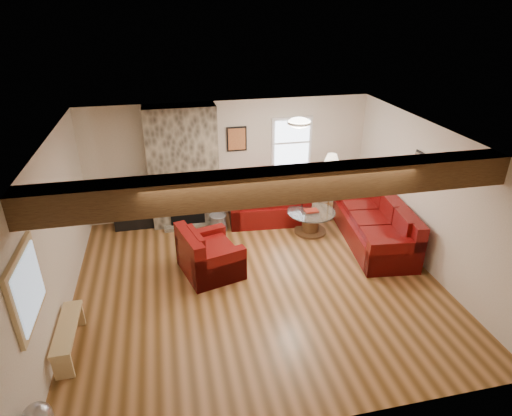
{
  "coord_description": "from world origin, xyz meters",
  "views": [
    {
      "loc": [
        -1.32,
        -5.81,
        4.31
      ],
      "look_at": [
        0.05,
        0.4,
        1.21
      ],
      "focal_mm": 30.0,
      "sensor_mm": 36.0,
      "label": 1
    }
  ],
  "objects_px": {
    "tv_cabinet": "(138,215)",
    "television": "(135,195)",
    "armchair_red": "(210,251)",
    "floor_lamp": "(331,164)",
    "loveseat": "(268,201)",
    "coffee_table": "(311,222)",
    "sofa_three": "(374,222)"
  },
  "relations": [
    {
      "from": "loveseat",
      "to": "coffee_table",
      "type": "relative_size",
      "value": 1.72
    },
    {
      "from": "tv_cabinet",
      "to": "floor_lamp",
      "type": "bearing_deg",
      "value": -7.82
    },
    {
      "from": "tv_cabinet",
      "to": "floor_lamp",
      "type": "height_order",
      "value": "floor_lamp"
    },
    {
      "from": "armchair_red",
      "to": "loveseat",
      "type": "bearing_deg",
      "value": -55.46
    },
    {
      "from": "coffee_table",
      "to": "television",
      "type": "height_order",
      "value": "television"
    },
    {
      "from": "sofa_three",
      "to": "armchair_red",
      "type": "xyz_separation_m",
      "value": [
        -3.22,
        -0.31,
        -0.03
      ]
    },
    {
      "from": "tv_cabinet",
      "to": "sofa_three",
      "type": "bearing_deg",
      "value": -20.73
    },
    {
      "from": "loveseat",
      "to": "tv_cabinet",
      "type": "height_order",
      "value": "loveseat"
    },
    {
      "from": "sofa_three",
      "to": "floor_lamp",
      "type": "relative_size",
      "value": 1.58
    },
    {
      "from": "armchair_red",
      "to": "tv_cabinet",
      "type": "bearing_deg",
      "value": 17.25
    },
    {
      "from": "sofa_three",
      "to": "floor_lamp",
      "type": "distance_m",
      "value": 1.49
    },
    {
      "from": "sofa_three",
      "to": "tv_cabinet",
      "type": "bearing_deg",
      "value": -103.9
    },
    {
      "from": "coffee_table",
      "to": "tv_cabinet",
      "type": "relative_size",
      "value": 1.02
    },
    {
      "from": "tv_cabinet",
      "to": "television",
      "type": "height_order",
      "value": "television"
    },
    {
      "from": "armchair_red",
      "to": "television",
      "type": "distance_m",
      "value": 2.4
    },
    {
      "from": "loveseat",
      "to": "armchair_red",
      "type": "distance_m",
      "value": 2.25
    },
    {
      "from": "loveseat",
      "to": "television",
      "type": "bearing_deg",
      "value": 178.37
    },
    {
      "from": "floor_lamp",
      "to": "television",
      "type": "bearing_deg",
      "value": 172.18
    },
    {
      "from": "loveseat",
      "to": "armchair_red",
      "type": "height_order",
      "value": "loveseat"
    },
    {
      "from": "coffee_table",
      "to": "tv_cabinet",
      "type": "distance_m",
      "value": 3.6
    },
    {
      "from": "loveseat",
      "to": "coffee_table",
      "type": "xyz_separation_m",
      "value": [
        0.71,
        -0.75,
        -0.21
      ]
    },
    {
      "from": "armchair_red",
      "to": "coffee_table",
      "type": "bearing_deg",
      "value": -81.04
    },
    {
      "from": "television",
      "to": "floor_lamp",
      "type": "relative_size",
      "value": 0.53
    },
    {
      "from": "coffee_table",
      "to": "television",
      "type": "xyz_separation_m",
      "value": [
        -3.45,
        1.05,
        0.46
      ]
    },
    {
      "from": "armchair_red",
      "to": "television",
      "type": "xyz_separation_m",
      "value": [
        -1.28,
        2.02,
        0.28
      ]
    },
    {
      "from": "tv_cabinet",
      "to": "floor_lamp",
      "type": "xyz_separation_m",
      "value": [
        4.01,
        -0.55,
        1.02
      ]
    },
    {
      "from": "coffee_table",
      "to": "tv_cabinet",
      "type": "bearing_deg",
      "value": 163.13
    },
    {
      "from": "armchair_red",
      "to": "sofa_three",
      "type": "bearing_deg",
      "value": -99.57
    },
    {
      "from": "sofa_three",
      "to": "floor_lamp",
      "type": "xyz_separation_m",
      "value": [
        -0.49,
        1.15,
        0.81
      ]
    },
    {
      "from": "loveseat",
      "to": "television",
      "type": "relative_size",
      "value": 2.15
    },
    {
      "from": "armchair_red",
      "to": "coffee_table",
      "type": "distance_m",
      "value": 2.38
    },
    {
      "from": "tv_cabinet",
      "to": "coffee_table",
      "type": "bearing_deg",
      "value": -16.87
    }
  ]
}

